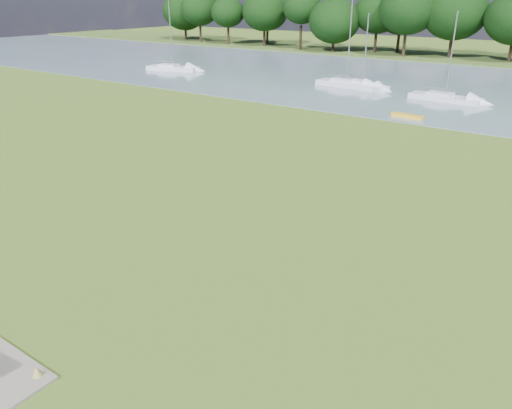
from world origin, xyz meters
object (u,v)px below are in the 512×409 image
Objects in this scene: sailboat_1 at (444,96)px; sailboat_2 at (363,83)px; sailboat_4 at (346,82)px; sailboat_0 at (172,67)px; kayak at (408,116)px.

sailboat_1 is 1.06× the size of sailboat_2.
sailboat_4 reaches higher than sailboat_1.
sailboat_0 is at bearing -174.71° from sailboat_1.
sailboat_4 is at bearing -9.11° from sailboat_0.
sailboat_0 is at bearing 170.68° from kayak.
kayak is 0.30× the size of sailboat_4.
sailboat_0 reaches higher than sailboat_1.
sailboat_2 is at bearing 15.33° from sailboat_4.
kayak is at bearing -40.07° from sailboat_4.
sailboat_1 is 9.86m from sailboat_2.
sailboat_1 is at bearing 92.08° from kayak.
sailboat_1 reaches higher than sailboat_2.
kayak is at bearing -27.26° from sailboat_0.
sailboat_2 is 1.89m from sailboat_4.
kayak is 14.60m from sailboat_2.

